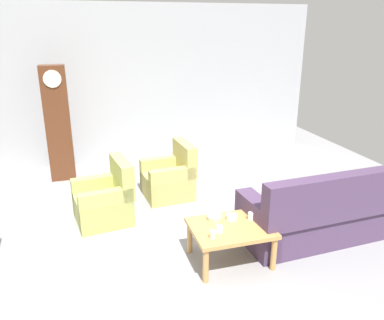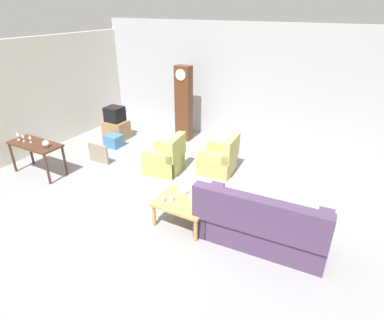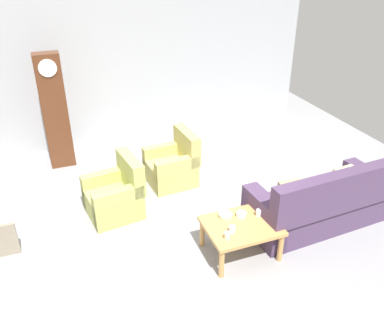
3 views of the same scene
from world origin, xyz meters
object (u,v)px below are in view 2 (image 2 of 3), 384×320
grandfather_clock (184,104)px  framed_picture_leaning (99,154)px  armchair_olive_far (219,160)px  couch_floral (260,225)px  cup_white_porcelain (201,201)px  tv_stand_cabinet (116,130)px  tv_crt (115,114)px  glass_dome_cloche (46,144)px  wine_glass_tall (18,134)px  wine_glass_mid (23,137)px  bowl_white_stacked (192,196)px  cup_blue_rimmed (172,199)px  console_table_dark (36,148)px  wine_glass_short (30,138)px  bowl_shallow_green (183,192)px  storage_box_blue (114,141)px  coffee_table_wood (184,204)px  armchair_olive_near (166,159)px  cup_cream_tall (163,199)px

grandfather_clock → framed_picture_leaning: 2.74m
armchair_olive_far → grandfather_clock: (-1.76, 1.36, 0.76)m
couch_floral → cup_white_porcelain: size_ratio=22.75×
tv_stand_cabinet → framed_picture_leaning: bearing=-64.5°
tv_crt → glass_dome_cloche: bearing=-83.6°
wine_glass_tall → wine_glass_mid: (0.19, -0.00, -0.01)m
wine_glass_mid → grandfather_clock: bearing=58.6°
bowl_white_stacked → tv_crt: bearing=148.7°
grandfather_clock → wine_glass_tall: 4.24m
couch_floral → armchair_olive_far: couch_floral is taller
cup_blue_rimmed → wine_glass_mid: 4.01m
console_table_dark → grandfather_clock: 3.96m
console_table_dark → cup_blue_rimmed: size_ratio=15.12×
wine_glass_short → couch_floral: bearing=2.0°
armchair_olive_far → wine_glass_short: bearing=-150.3°
glass_dome_cloche → bowl_white_stacked: 3.60m
couch_floral → wine_glass_mid: 5.58m
tv_stand_cabinet → bowl_shallow_green: tv_stand_cabinet is taller
armchair_olive_far → bowl_white_stacked: 1.97m
tv_crt → storage_box_blue: 0.83m
cup_blue_rimmed → bowl_shallow_green: size_ratio=0.45×
coffee_table_wood → storage_box_blue: bearing=149.8°
armchair_olive_far → framed_picture_leaning: bearing=-160.2°
console_table_dark → grandfather_clock: size_ratio=0.61×
cup_white_porcelain → bowl_white_stacked: bearing=162.7°
wine_glass_short → bowl_shallow_green: bearing=3.7°
wine_glass_short → console_table_dark: bearing=8.9°
couch_floral → tv_stand_cabinet: bearing=155.4°
coffee_table_wood → wine_glass_tall: wine_glass_tall is taller
coffee_table_wood → cup_white_porcelain: size_ratio=10.18×
cup_white_porcelain → wine_glass_tall: wine_glass_tall is taller
coffee_table_wood → cup_blue_rimmed: size_ratio=11.17×
cup_white_porcelain → armchair_olive_far: bearing=105.7°
coffee_table_wood → console_table_dark: console_table_dark is taller
grandfather_clock → tv_crt: 2.02m
wine_glass_mid → wine_glass_short: (0.18, 0.05, -0.01)m
grandfather_clock → cup_white_porcelain: 4.12m
console_table_dark → tv_stand_cabinet: (0.11, 2.53, -0.38)m
couch_floral → wine_glass_short: 5.39m
coffee_table_wood → armchair_olive_far: bearing=97.2°
couch_floral → armchair_olive_near: (-2.74, 1.35, -0.05)m
wine_glass_tall → cup_blue_rimmed: bearing=-0.2°
console_table_dark → storage_box_blue: size_ratio=2.91×
wine_glass_mid → tv_crt: bearing=81.4°
tv_stand_cabinet → bowl_white_stacked: (3.86, -2.35, 0.24)m
tv_stand_cabinet → tv_crt: (0.00, 0.00, 0.48)m
cup_cream_tall → grandfather_clock: bearing=115.3°
glass_dome_cloche → wine_glass_tall: bearing=-175.9°
coffee_table_wood → bowl_white_stacked: size_ratio=6.86×
console_table_dark → tv_crt: (0.11, 2.53, 0.10)m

